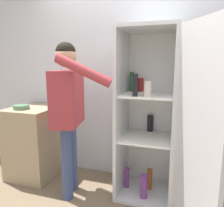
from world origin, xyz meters
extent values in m
cube|color=silver|center=(0.00, 0.98, 1.27)|extent=(7.00, 0.06, 2.55)
cube|color=silver|center=(0.21, 0.63, 0.02)|extent=(0.61, 0.60, 0.04)
cube|color=silver|center=(0.21, 0.63, 1.83)|extent=(0.61, 0.60, 0.04)
cube|color=white|center=(0.21, 0.91, 0.92)|extent=(0.61, 0.03, 1.78)
cube|color=silver|center=(-0.08, 0.63, 0.92)|extent=(0.04, 0.60, 1.78)
cube|color=silver|center=(0.50, 0.63, 0.92)|extent=(0.04, 0.60, 1.78)
cube|color=white|center=(0.21, 0.63, 0.67)|extent=(0.54, 0.53, 0.02)
cube|color=white|center=(0.21, 0.63, 1.15)|extent=(0.54, 0.53, 0.02)
cube|color=silver|center=(0.69, 0.08, 0.92)|extent=(0.36, 0.55, 1.78)
cylinder|color=beige|center=(0.23, 0.43, 1.23)|extent=(0.07, 0.07, 0.15)
cylinder|color=black|center=(0.11, 0.40, 1.27)|extent=(0.05, 0.05, 0.22)
cylinder|color=#9E4C19|center=(0.25, 0.66, 0.16)|extent=(0.06, 0.06, 0.25)
cylinder|color=#723884|center=(-0.01, 0.61, 0.16)|extent=(0.05, 0.05, 0.24)
cylinder|color=black|center=(0.21, 0.85, 0.78)|extent=(0.07, 0.07, 0.20)
cylinder|color=#1E5123|center=(-0.01, 0.78, 1.27)|extent=(0.05, 0.05, 0.22)
cylinder|color=maroon|center=(0.08, 0.84, 1.23)|extent=(0.07, 0.07, 0.15)
cylinder|color=#723884|center=(0.21, 0.47, 0.16)|extent=(0.08, 0.08, 0.26)
cylinder|color=#384770|center=(-0.63, 0.43, 0.41)|extent=(0.12, 0.12, 0.82)
cylinder|color=#384770|center=(-0.59, 0.25, 0.41)|extent=(0.12, 0.12, 0.82)
cube|color=#9E3338|center=(-0.61, 0.34, 1.12)|extent=(0.34, 0.50, 0.58)
sphere|color=tan|center=(-0.61, 0.34, 1.55)|extent=(0.23, 0.23, 0.23)
sphere|color=black|center=(-0.61, 0.34, 1.59)|extent=(0.21, 0.21, 0.21)
cylinder|color=#9E3338|center=(-0.66, 0.59, 1.09)|extent=(0.09, 0.09, 0.55)
cylinder|color=#9E3338|center=(-0.32, 0.14, 1.42)|extent=(0.54, 0.20, 0.32)
cube|color=tan|center=(-1.27, 0.61, 0.46)|extent=(0.57, 0.64, 0.92)
cylinder|color=#517F5B|center=(-1.34, 0.48, 0.95)|extent=(0.19, 0.19, 0.05)
camera|label=1|loc=(0.56, -1.70, 1.47)|focal=35.00mm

